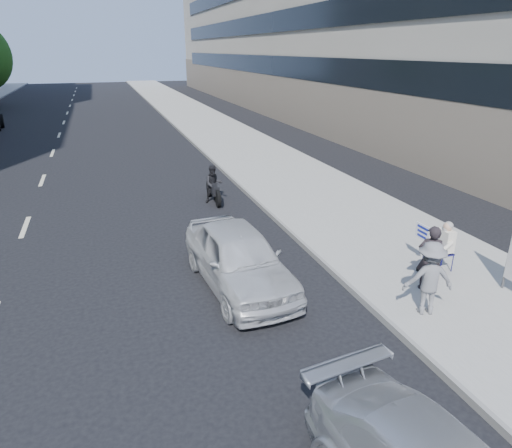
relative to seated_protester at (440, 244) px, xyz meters
name	(u,v)px	position (x,y,z in m)	size (l,w,h in m)	color
ground	(310,321)	(-3.95, -0.90, -0.87)	(160.00, 160.00, 0.00)	black
near_sidewalk	(233,140)	(0.05, 19.10, -0.80)	(5.00, 120.00, 0.15)	gray
seated_protester	(440,244)	(0.00, 0.00, 0.00)	(0.83, 1.12, 1.31)	navy
jogger	(429,278)	(-1.59, -1.58, 0.09)	(1.05, 0.60, 1.62)	slate
pedestrian_woman	(430,258)	(-0.89, -0.74, 0.07)	(0.58, 0.38, 1.58)	black
white_sedan_near	(238,258)	(-4.95, 1.10, -0.12)	(1.77, 4.39, 1.50)	silver
motorcycle	(214,186)	(-3.96, 7.67, -0.24)	(0.72, 2.05, 1.42)	black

